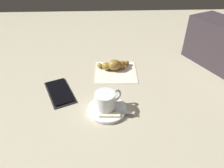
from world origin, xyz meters
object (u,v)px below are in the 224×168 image
napkin (116,72)px  cell_phone (60,92)px  espresso_cup (106,101)px  croissant (114,65)px  sugar_packet (110,115)px  teaspoon (107,109)px  saucer (107,109)px

napkin → cell_phone: cell_phone is taller
espresso_cup → croissant: espresso_cup is taller
sugar_packet → croissant: size_ratio=0.44×
sugar_packet → cell_phone: (-0.13, -0.17, -0.01)m
napkin → croissant: (-0.02, -0.01, 0.02)m
espresso_cup → napkin: bearing=168.6°
teaspoon → croissant: bearing=172.2°
sugar_packet → napkin: bearing=86.5°
sugar_packet → croissant: (-0.27, 0.03, 0.01)m
cell_phone → croissant: bearing=125.7°
saucer → sugar_packet: sugar_packet is taller
napkin → cell_phone: size_ratio=0.94×
saucer → cell_phone: bearing=-120.9°
napkin → saucer: bearing=-10.5°
teaspoon → napkin: bearing=170.2°
saucer → teaspoon: (0.01, 0.00, 0.01)m
sugar_packet → napkin: size_ratio=0.39×
espresso_cup → croissant: bearing=170.8°
espresso_cup → cell_phone: 0.19m
saucer → cell_phone: saucer is taller
sugar_packet → croissant: croissant is taller
cell_phone → saucer: bearing=59.1°
teaspoon → croissant: (-0.24, 0.03, 0.01)m
croissant → cell_phone: 0.24m
teaspoon → cell_phone: 0.19m
teaspoon → sugar_packet: size_ratio=1.97×
croissant → teaspoon: bearing=-7.8°
napkin → cell_phone: (0.12, -0.20, 0.00)m
croissant → cell_phone: size_ratio=0.82×
espresso_cup → cell_phone: espresso_cup is taller
napkin → sugar_packet: bearing=-7.5°
croissant → saucer: bearing=-8.3°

